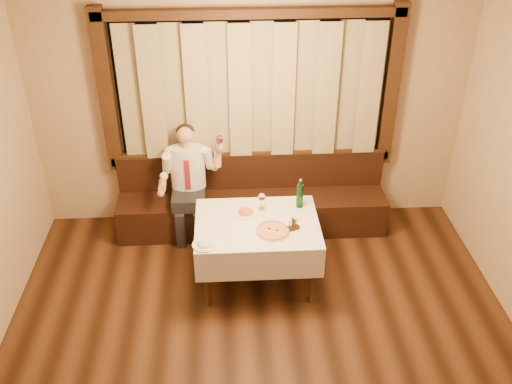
{
  "coord_description": "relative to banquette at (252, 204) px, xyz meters",
  "views": [
    {
      "loc": [
        -0.29,
        -3.07,
        4.11
      ],
      "look_at": [
        0.0,
        1.9,
        1.0
      ],
      "focal_mm": 40.0,
      "sensor_mm": 36.0,
      "label": 1
    }
  ],
  "objects": [
    {
      "name": "banquette",
      "position": [
        0.0,
        0.0,
        0.0
      ],
      "size": [
        3.2,
        0.61,
        0.94
      ],
      "color": "black",
      "rests_on": "ground"
    },
    {
      "name": "pasta_red",
      "position": [
        -0.11,
        -0.85,
        0.48
      ],
      "size": [
        0.27,
        0.27,
        0.09
      ],
      "rotation": [
        0.0,
        0.0,
        -0.25
      ],
      "color": "white",
      "rests_on": "dining_table"
    },
    {
      "name": "pasta_cream",
      "position": [
        -0.53,
        -1.38,
        0.48
      ],
      "size": [
        0.24,
        0.24,
        0.08
      ],
      "rotation": [
        0.0,
        0.0,
        -0.29
      ],
      "color": "white",
      "rests_on": "dining_table"
    },
    {
      "name": "dining_table",
      "position": [
        0.0,
        -1.02,
        0.34
      ],
      "size": [
        1.27,
        0.97,
        0.76
      ],
      "color": "black",
      "rests_on": "ground"
    },
    {
      "name": "green_bottle",
      "position": [
        0.47,
        -0.75,
        0.59
      ],
      "size": [
        0.07,
        0.07,
        0.33
      ],
      "rotation": [
        0.0,
        0.0,
        -0.33
      ],
      "color": "#104D1D",
      "rests_on": "dining_table"
    },
    {
      "name": "room",
      "position": [
        -0.0,
        -1.75,
        1.19
      ],
      "size": [
        5.01,
        6.01,
        2.81
      ],
      "color": "black",
      "rests_on": "ground"
    },
    {
      "name": "table_wine_glass",
      "position": [
        0.06,
        -0.79,
        0.59
      ],
      "size": [
        0.08,
        0.08,
        0.2
      ],
      "rotation": [
        0.0,
        0.0,
        0.19
      ],
      "color": "white",
      "rests_on": "dining_table"
    },
    {
      "name": "pizza",
      "position": [
        0.14,
        -1.2,
        0.46
      ],
      "size": [
        0.35,
        0.35,
        0.04
      ],
      "rotation": [
        0.0,
        0.0,
        -0.07
      ],
      "color": "white",
      "rests_on": "dining_table"
    },
    {
      "name": "cruet_caddy",
      "position": [
        0.36,
        -1.16,
        0.49
      ],
      "size": [
        0.13,
        0.1,
        0.13
      ],
      "rotation": [
        0.0,
        0.0,
        0.42
      ],
      "color": "black",
      "rests_on": "dining_table"
    },
    {
      "name": "seated_man",
      "position": [
        -0.74,
        -0.09,
        0.5
      ],
      "size": [
        0.76,
        0.56,
        1.39
      ],
      "color": "black",
      "rests_on": "ground"
    }
  ]
}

